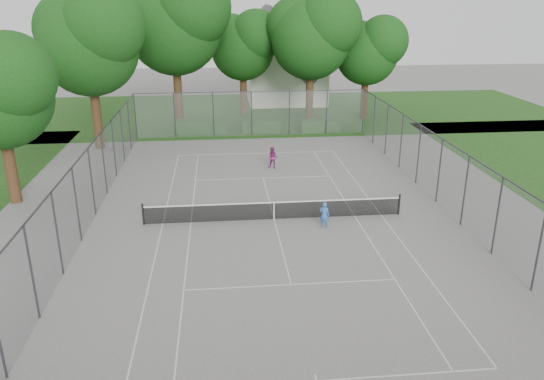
{
  "coord_description": "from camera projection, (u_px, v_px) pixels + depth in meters",
  "views": [
    {
      "loc": [
        -2.54,
        -24.19,
        10.5
      ],
      "look_at": [
        0.0,
        1.0,
        1.2
      ],
      "focal_mm": 35.0,
      "sensor_mm": 36.0,
      "label": 1
    }
  ],
  "objects": [
    {
      "name": "hedge_left",
      "position": [
        201.0,
        126.0,
        43.09
      ],
      "size": [
        4.05,
        1.21,
        1.01
      ],
      "primitive_type": "cube",
      "color": "#1B4616",
      "rests_on": "ground"
    },
    {
      "name": "tennis_net",
      "position": [
        274.0,
        210.0,
        26.28
      ],
      "size": [
        12.87,
        0.1,
        1.1
      ],
      "color": "black",
      "rests_on": "ground"
    },
    {
      "name": "house",
      "position": [
        287.0,
        65.0,
        54.0
      ],
      "size": [
        7.78,
        6.03,
        9.69
      ],
      "color": "silver",
      "rests_on": "ground"
    },
    {
      "name": "court_markings",
      "position": [
        274.0,
        219.0,
        26.45
      ],
      "size": [
        11.03,
        23.83,
        0.01
      ],
      "color": "beige",
      "rests_on": "ground"
    },
    {
      "name": "grass_far",
      "position": [
        246.0,
        112.0,
        50.73
      ],
      "size": [
        60.0,
        20.0,
        0.0
      ],
      "primitive_type": "cube",
      "color": "#1C4313",
      "rests_on": "ground"
    },
    {
      "name": "tree_far_left",
      "position": [
        175.0,
        19.0,
        42.36
      ],
      "size": [
        8.88,
        8.11,
        12.77
      ],
      "color": "#3D2616",
      "rests_on": "ground"
    },
    {
      "name": "woman_player",
      "position": [
        273.0,
        158.0,
        34.05
      ],
      "size": [
        0.85,
        0.77,
        1.41
      ],
      "primitive_type": "imported",
      "rotation": [
        0.0,
        0.0,
        -0.43
      ],
      "color": "#802A6A",
      "rests_on": "ground"
    },
    {
      "name": "hedge_mid",
      "position": [
        261.0,
        126.0,
        43.22
      ],
      "size": [
        3.09,
        0.88,
        0.97
      ],
      "primitive_type": "cube",
      "color": "#1B4616",
      "rests_on": "ground"
    },
    {
      "name": "ground",
      "position": [
        274.0,
        219.0,
        26.45
      ],
      "size": [
        120.0,
        120.0,
        0.0
      ],
      "primitive_type": "plane",
      "color": "slate",
      "rests_on": "ground"
    },
    {
      "name": "hedge_right",
      "position": [
        321.0,
        126.0,
        43.39
      ],
      "size": [
        3.34,
        1.23,
        1.0
      ],
      "primitive_type": "cube",
      "color": "#1B4616",
      "rests_on": "ground"
    },
    {
      "name": "tree_far_right",
      "position": [
        368.0,
        48.0,
        45.95
      ],
      "size": [
        6.29,
        5.74,
        9.04
      ],
      "color": "#3D2616",
      "rests_on": "ground"
    },
    {
      "name": "tree_far_midright",
      "position": [
        312.0,
        33.0,
        44.19
      ],
      "size": [
        7.69,
        7.02,
        11.05
      ],
      "color": "#3D2616",
      "rests_on": "ground"
    },
    {
      "name": "perimeter_fence",
      "position": [
        274.0,
        185.0,
        25.83
      ],
      "size": [
        18.08,
        34.08,
        3.52
      ],
      "color": "#38383D",
      "rests_on": "ground"
    },
    {
      "name": "tree_side_back",
      "position": [
        89.0,
        37.0,
        36.15
      ],
      "size": [
        7.92,
        7.23,
        11.38
      ],
      "color": "#3D2616",
      "rests_on": "ground"
    },
    {
      "name": "tree_far_midleft",
      "position": [
        244.0,
        43.0,
        47.49
      ],
      "size": [
        6.6,
        6.02,
        9.48
      ],
      "color": "#3D2616",
      "rests_on": "ground"
    },
    {
      "name": "girl_player",
      "position": [
        324.0,
        215.0,
        25.32
      ],
      "size": [
        0.56,
        0.47,
        1.3
      ],
      "primitive_type": "imported",
      "rotation": [
        0.0,
        0.0,
        2.74
      ],
      "color": "blue",
      "rests_on": "ground"
    }
  ]
}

